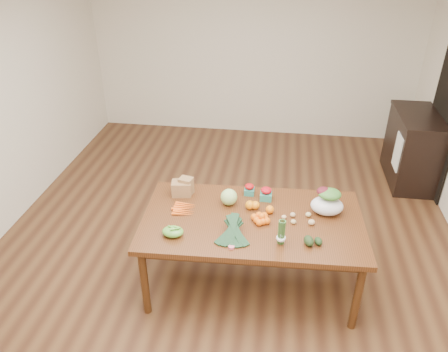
# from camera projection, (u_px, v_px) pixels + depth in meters

# --- Properties ---
(floor) EXTENTS (6.00, 6.00, 0.00)m
(floor) POSITION_uv_depth(u_px,v_px,m) (227.00, 243.00, 4.76)
(floor) COLOR brown
(floor) RESTS_ON ground
(room_walls) EXTENTS (5.02, 6.02, 2.70)m
(room_walls) POSITION_uv_depth(u_px,v_px,m) (227.00, 130.00, 4.08)
(room_walls) COLOR silver
(room_walls) RESTS_ON floor
(dining_table) EXTENTS (2.00, 1.17, 0.75)m
(dining_table) POSITION_uv_depth(u_px,v_px,m) (251.00, 251.00, 4.07)
(dining_table) COLOR #552A13
(dining_table) RESTS_ON floor
(doorway_dark) EXTENTS (0.02, 1.00, 2.10)m
(doorway_dark) POSITION_uv_depth(u_px,v_px,m) (447.00, 111.00, 5.30)
(doorway_dark) COLOR black
(doorway_dark) RESTS_ON floor
(cabinet) EXTENTS (0.52, 1.02, 0.94)m
(cabinet) POSITION_uv_depth(u_px,v_px,m) (412.00, 148.00, 5.72)
(cabinet) COLOR black
(cabinet) RESTS_ON floor
(dish_towel) EXTENTS (0.02, 0.28, 0.45)m
(dish_towel) POSITION_uv_depth(u_px,v_px,m) (397.00, 152.00, 5.44)
(dish_towel) COLOR white
(dish_towel) RESTS_ON cabinet
(paper_bag) EXTENTS (0.25, 0.22, 0.17)m
(paper_bag) POSITION_uv_depth(u_px,v_px,m) (182.00, 187.00, 4.18)
(paper_bag) COLOR #9C6845
(paper_bag) RESTS_ON dining_table
(cabbage) EXTENTS (0.16, 0.16, 0.16)m
(cabbage) POSITION_uv_depth(u_px,v_px,m) (229.00, 197.00, 4.05)
(cabbage) COLOR #ABD178
(cabbage) RESTS_ON dining_table
(strawberry_basket_a) EXTENTS (0.10, 0.10, 0.09)m
(strawberry_basket_a) POSITION_uv_depth(u_px,v_px,m) (249.00, 190.00, 4.22)
(strawberry_basket_a) COLOR #B80C0F
(strawberry_basket_a) RESTS_ON dining_table
(strawberry_basket_b) EXTENTS (0.11, 0.11, 0.10)m
(strawberry_basket_b) POSITION_uv_depth(u_px,v_px,m) (266.00, 195.00, 4.13)
(strawberry_basket_b) COLOR red
(strawberry_basket_b) RESTS_ON dining_table
(orange_a) EXTENTS (0.08, 0.08, 0.08)m
(orange_a) POSITION_uv_depth(u_px,v_px,m) (250.00, 205.00, 4.00)
(orange_a) COLOR orange
(orange_a) RESTS_ON dining_table
(orange_b) EXTENTS (0.08, 0.08, 0.08)m
(orange_b) POSITION_uv_depth(u_px,v_px,m) (255.00, 205.00, 4.00)
(orange_b) COLOR orange
(orange_b) RESTS_ON dining_table
(orange_c) EXTENTS (0.08, 0.08, 0.08)m
(orange_c) POSITION_uv_depth(u_px,v_px,m) (270.00, 210.00, 3.94)
(orange_c) COLOR orange
(orange_c) RESTS_ON dining_table
(mandarin_cluster) EXTENTS (0.19, 0.19, 0.10)m
(mandarin_cluster) POSITION_uv_depth(u_px,v_px,m) (262.00, 218.00, 3.82)
(mandarin_cluster) COLOR #E74F0E
(mandarin_cluster) RESTS_ON dining_table
(carrots) EXTENTS (0.23, 0.23, 0.03)m
(carrots) POSITION_uv_depth(u_px,v_px,m) (183.00, 209.00, 4.00)
(carrots) COLOR orange
(carrots) RESTS_ON dining_table
(snap_pea_bag) EXTENTS (0.18, 0.14, 0.08)m
(snap_pea_bag) POSITION_uv_depth(u_px,v_px,m) (173.00, 232.00, 3.66)
(snap_pea_bag) COLOR green
(snap_pea_bag) RESTS_ON dining_table
(kale_bunch) EXTENTS (0.34, 0.41, 0.16)m
(kale_bunch) POSITION_uv_depth(u_px,v_px,m) (232.00, 233.00, 3.58)
(kale_bunch) COLOR black
(kale_bunch) RESTS_ON dining_table
(asparagus_bundle) EXTENTS (0.08, 0.12, 0.26)m
(asparagus_bundle) POSITION_uv_depth(u_px,v_px,m) (281.00, 232.00, 3.52)
(asparagus_bundle) COLOR #46813B
(asparagus_bundle) RESTS_ON dining_table
(potato_a) EXTENTS (0.04, 0.04, 0.04)m
(potato_a) POSITION_uv_depth(u_px,v_px,m) (284.00, 217.00, 3.87)
(potato_a) COLOR #DCB47F
(potato_a) RESTS_ON dining_table
(potato_b) EXTENTS (0.05, 0.04, 0.04)m
(potato_b) POSITION_uv_depth(u_px,v_px,m) (293.00, 222.00, 3.81)
(potato_b) COLOR #D1C378
(potato_b) RESTS_ON dining_table
(potato_c) EXTENTS (0.05, 0.05, 0.04)m
(potato_c) POSITION_uv_depth(u_px,v_px,m) (308.00, 215.00, 3.90)
(potato_c) COLOR #DACE7E
(potato_c) RESTS_ON dining_table
(potato_d) EXTENTS (0.05, 0.05, 0.04)m
(potato_d) POSITION_uv_depth(u_px,v_px,m) (293.00, 215.00, 3.90)
(potato_d) COLOR tan
(potato_d) RESTS_ON dining_table
(potato_e) EXTENTS (0.06, 0.05, 0.05)m
(potato_e) POSITION_uv_depth(u_px,v_px,m) (311.00, 222.00, 3.80)
(potato_e) COLOR tan
(potato_e) RESTS_ON dining_table
(avocado_a) EXTENTS (0.11, 0.13, 0.08)m
(avocado_a) POSITION_uv_depth(u_px,v_px,m) (309.00, 241.00, 3.56)
(avocado_a) COLOR black
(avocado_a) RESTS_ON dining_table
(avocado_b) EXTENTS (0.08, 0.10, 0.06)m
(avocado_b) POSITION_uv_depth(u_px,v_px,m) (318.00, 241.00, 3.57)
(avocado_b) COLOR black
(avocado_b) RESTS_ON dining_table
(salad_bag) EXTENTS (0.30, 0.23, 0.23)m
(salad_bag) POSITION_uv_depth(u_px,v_px,m) (327.00, 203.00, 3.90)
(salad_bag) COLOR white
(salad_bag) RESTS_ON dining_table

